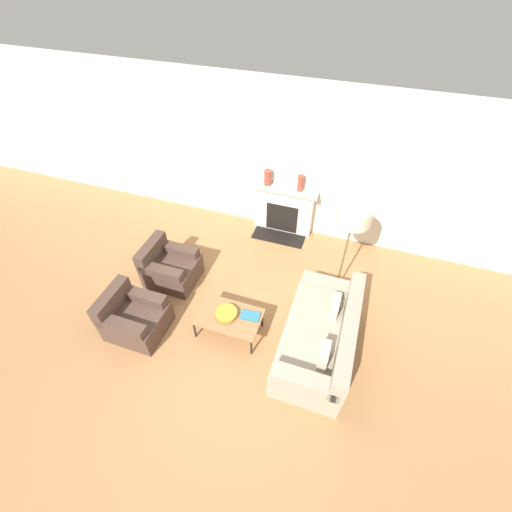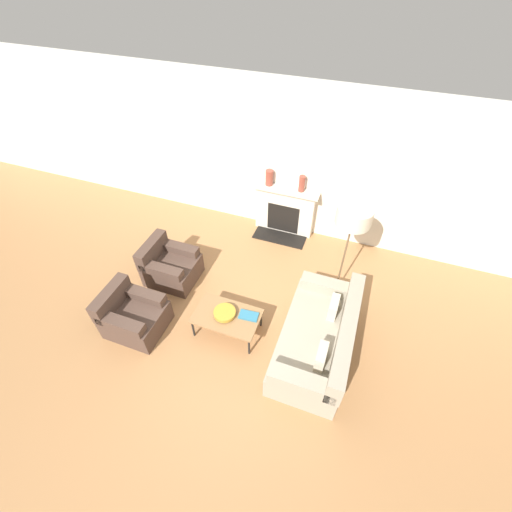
% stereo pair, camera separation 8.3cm
% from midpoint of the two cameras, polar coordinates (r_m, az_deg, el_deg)
% --- Properties ---
extents(ground_plane, '(18.00, 18.00, 0.00)m').
position_cam_midpoint_polar(ground_plane, '(5.35, -4.27, -14.74)').
color(ground_plane, '#A87547').
extents(wall_back, '(18.00, 0.06, 2.90)m').
position_cam_midpoint_polar(wall_back, '(6.44, 6.06, 15.12)').
color(wall_back, silver).
rests_on(wall_back, ground_plane).
extents(fireplace, '(1.28, 0.59, 1.00)m').
position_cam_midpoint_polar(fireplace, '(6.85, 5.09, 7.56)').
color(fireplace, beige).
rests_on(fireplace, ground_plane).
extents(couch, '(0.96, 1.86, 0.85)m').
position_cam_midpoint_polar(couch, '(5.13, 11.02, -13.38)').
color(couch, '#9E937F').
rests_on(couch, ground_plane).
extents(armchair_near, '(0.84, 0.75, 0.74)m').
position_cam_midpoint_polar(armchair_near, '(5.61, -19.47, -9.32)').
color(armchair_near, '#4C382D').
rests_on(armchair_near, ground_plane).
extents(armchair_far, '(0.84, 0.75, 0.74)m').
position_cam_midpoint_polar(armchair_far, '(6.14, -13.80, -1.64)').
color(armchair_far, '#4C382D').
rests_on(armchair_far, ground_plane).
extents(coffee_table, '(0.99, 0.60, 0.39)m').
position_cam_midpoint_polar(coffee_table, '(5.21, -4.42, -10.04)').
color(coffee_table, olive).
rests_on(coffee_table, ground_plane).
extents(bowl, '(0.33, 0.33, 0.08)m').
position_cam_midpoint_polar(bowl, '(5.16, -4.78, -9.42)').
color(bowl, '#BC8E2D').
rests_on(bowl, coffee_table).
extents(book, '(0.30, 0.19, 0.02)m').
position_cam_midpoint_polar(book, '(5.15, -0.78, -9.90)').
color(book, teal).
rests_on(book, coffee_table).
extents(floor_lamp, '(0.51, 0.51, 1.79)m').
position_cam_midpoint_polar(floor_lamp, '(5.04, 16.33, 5.68)').
color(floor_lamp, brown).
rests_on(floor_lamp, ground_plane).
extents(mantel_vase_left, '(0.14, 0.14, 0.30)m').
position_cam_midpoint_polar(mantel_vase_left, '(6.56, 2.61, 12.91)').
color(mantel_vase_left, brown).
rests_on(mantel_vase_left, fireplace).
extents(mantel_vase_center_left, '(0.11, 0.11, 0.31)m').
position_cam_midpoint_polar(mantel_vase_center_left, '(6.43, 8.02, 11.85)').
color(mantel_vase_center_left, brown).
rests_on(mantel_vase_center_left, fireplace).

